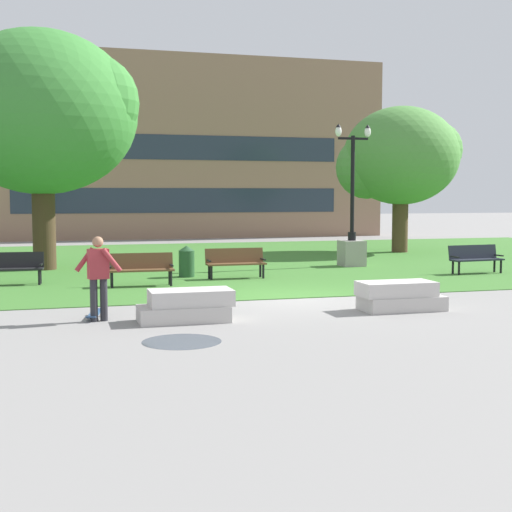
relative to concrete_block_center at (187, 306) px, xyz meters
The scene contains 16 objects.
ground_plane 3.87m from the concrete_block_center, 37.49° to the left, with size 140.00×140.00×0.00m, color gray.
grass_lawn 12.73m from the concrete_block_center, 76.08° to the left, with size 40.00×20.00×0.02m, color #3D752D.
concrete_block_center is the anchor object (origin of this frame).
concrete_block_left 4.75m from the concrete_block_center, ahead, with size 1.86×0.90×0.64m.
person_skateboarder 1.89m from the concrete_block_center, 163.88° to the left, with size 0.94×0.41×1.71m.
skateboard 1.98m from the concrete_block_center, 155.29° to the left, with size 0.38×1.04×0.14m.
puddle 2.01m from the concrete_block_center, 102.58° to the right, with size 1.39×1.39×0.01m, color #47515B.
park_bench_near_left 12.03m from the concrete_block_center, 29.96° to the left, with size 1.84×0.67×0.90m.
park_bench_near_right 7.93m from the concrete_block_center, 118.43° to the left, with size 1.83×0.66×0.90m.
park_bench_far_left 7.27m from the concrete_block_center, 68.36° to the left, with size 1.80×0.54×0.90m.
park_bench_far_right 5.73m from the concrete_block_center, 92.73° to the left, with size 1.81×0.58×0.90m.
lamp_post_right 11.96m from the concrete_block_center, 50.84° to the left, with size 1.32×0.80×4.97m.
tree_near_left 19.06m from the concrete_block_center, 50.28° to the left, with size 5.25×5.00×6.33m.
tree_far_right 12.38m from the concrete_block_center, 105.23° to the left, with size 6.68×6.36×7.93m.
trash_bin 7.63m from the concrete_block_center, 80.01° to the left, with size 0.49×0.49×0.96m.
building_facade_distant 27.65m from the concrete_block_center, 80.74° to the left, with size 24.76×1.03×10.53m.
Camera 1 is at (-5.51, -16.35, 2.55)m, focal length 50.00 mm.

